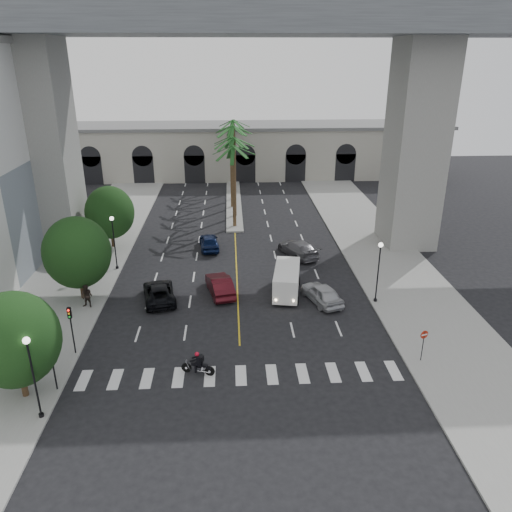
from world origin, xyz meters
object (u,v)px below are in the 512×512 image
Objects in this scene: lamp_post_right at (379,267)px; car_a at (322,293)px; cargo_van at (287,280)px; car_c at (159,292)px; car_d at (298,248)px; motorcycle_rider at (199,364)px; do_not_enter_sign at (424,339)px; lamp_post_left_near at (32,371)px; traffic_signal_near at (51,356)px; car_e at (209,242)px; pedestrian_b at (87,296)px; traffic_signal_far at (71,323)px; lamp_post_left_far at (114,238)px; car_b at (220,285)px.

lamp_post_right is 5.06m from car_a.
cargo_van is (-2.76, 1.67, 0.50)m from car_a.
car_a is at bearing 164.03° from car_c.
lamp_post_right is 0.96× the size of car_d.
motorcycle_rider is 21.80m from car_d.
car_c is 21.20m from do_not_enter_sign.
lamp_post_left_near is 2.21× the size of do_not_enter_sign.
traffic_signal_near is 0.78× the size of car_e.
lamp_post_left_near reaches higher than car_d.
cargo_van reaches higher than car_c.
car_c is 2.70× the size of pedestrian_b.
car_a is 0.90× the size of car_c.
lamp_post_right reaches higher than traffic_signal_far.
car_a is at bearing 36.04° from lamp_post_left_near.
lamp_post_left_far reaches higher than car_a.
car_a is at bearing 20.60° from traffic_signal_far.
traffic_signal_near is 23.48m from do_not_enter_sign.
lamp_post_left_near is 22.84m from car_a.
do_not_enter_sign is (5.77, -19.30, 0.95)m from car_d.
cargo_van is (6.99, -11.07, 0.51)m from car_e.
traffic_signal_near reaches higher than car_e.
lamp_post_left_near is 1.13× the size of car_a.
lamp_post_left_far reaches higher than traffic_signal_near.
car_b is (-12.90, 2.36, -2.39)m from lamp_post_right.
lamp_post_right is at bearing 15.98° from traffic_signal_far.
traffic_signal_far is 0.77× the size of car_a.
pedestrian_b is (-19.11, -0.15, 0.32)m from car_a.
do_not_enter_sign is at bearing 83.04° from car_d.
lamp_post_left_near is 26.25m from lamp_post_right.
lamp_post_left_far is 18.51m from traffic_signal_near.
car_c is 0.95× the size of car_d.
car_d is 8.91m from cargo_van.
traffic_signal_near is 1.67× the size of motorcycle_rider.
pedestrian_b is at bearing 94.49° from traffic_signal_near.
do_not_enter_sign is (7.89, -10.66, 0.45)m from cargo_van.
pedestrian_b is at bearing 47.09° from car_e.
motorcycle_rider is at bearing -146.92° from lamp_post_right.
do_not_enter_sign reaches higher than car_c.
traffic_signal_far is 0.69× the size of car_c.
traffic_signal_near is at bearing -71.77° from pedestrian_b.
car_c is at bearing 12.12° from car_d.
car_b is 1.07× the size of car_e.
cargo_van is at bearing 75.34° from motorcycle_rider.
cargo_van is at bearing 171.76° from car_c.
car_e is 0.81× the size of cargo_van.
car_d is (12.89, 9.26, 0.07)m from car_c.
traffic_signal_near is 4.00m from traffic_signal_far.
lamp_post_left_near is 9.83m from motorcycle_rider.
traffic_signal_far is at bearing 89.12° from lamp_post_left_near.
car_c is (-17.95, 1.40, -2.49)m from lamp_post_right.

